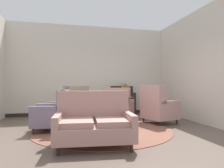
{
  "coord_description": "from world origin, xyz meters",
  "views": [
    {
      "loc": [
        -0.92,
        -4.68,
        1.11
      ],
      "look_at": [
        0.31,
        0.56,
        1.14
      ],
      "focal_mm": 32.51,
      "sensor_mm": 36.0,
      "label": 1
    }
  ],
  "objects_px": {
    "coffee_table": "(111,113)",
    "armchair_foreground_right": "(72,108)",
    "sideboard": "(123,102)",
    "armchair_near_window": "(157,107)",
    "armchair_beside_settee": "(55,113)",
    "gramophone": "(125,87)",
    "settee": "(94,124)",
    "porcelain_vase": "(111,104)",
    "side_table": "(126,107)",
    "armchair_far_left": "(119,106)"
  },
  "relations": [
    {
      "from": "sideboard",
      "to": "gramophone",
      "type": "bearing_deg",
      "value": -62.28
    },
    {
      "from": "armchair_far_left",
      "to": "settee",
      "type": "bearing_deg",
      "value": 96.13
    },
    {
      "from": "settee",
      "to": "side_table",
      "type": "bearing_deg",
      "value": 65.27
    },
    {
      "from": "porcelain_vase",
      "to": "armchair_near_window",
      "type": "xyz_separation_m",
      "value": [
        1.47,
        0.37,
        -0.17
      ]
    },
    {
      "from": "sideboard",
      "to": "side_table",
      "type": "bearing_deg",
      "value": -103.42
    },
    {
      "from": "armchair_foreground_right",
      "to": "side_table",
      "type": "bearing_deg",
      "value": 130.42
    },
    {
      "from": "porcelain_vase",
      "to": "sideboard",
      "type": "distance_m",
      "value": 2.56
    },
    {
      "from": "armchair_foreground_right",
      "to": "coffee_table",
      "type": "bearing_deg",
      "value": 88.85
    },
    {
      "from": "armchair_near_window",
      "to": "armchair_beside_settee",
      "type": "xyz_separation_m",
      "value": [
        -2.85,
        -0.33,
        -0.04
      ]
    },
    {
      "from": "sideboard",
      "to": "gramophone",
      "type": "xyz_separation_m",
      "value": [
        0.05,
        -0.09,
        0.58
      ]
    },
    {
      "from": "settee",
      "to": "armchair_near_window",
      "type": "bearing_deg",
      "value": 44.65
    },
    {
      "from": "porcelain_vase",
      "to": "armchair_far_left",
      "type": "height_order",
      "value": "armchair_far_left"
    },
    {
      "from": "armchair_foreground_right",
      "to": "gramophone",
      "type": "height_order",
      "value": "gramophone"
    },
    {
      "from": "armchair_foreground_right",
      "to": "sideboard",
      "type": "xyz_separation_m",
      "value": [
        1.96,
        1.42,
        0.02
      ]
    },
    {
      "from": "coffee_table",
      "to": "side_table",
      "type": "relative_size",
      "value": 1.24
    },
    {
      "from": "armchair_near_window",
      "to": "porcelain_vase",
      "type": "bearing_deg",
      "value": 88.3
    },
    {
      "from": "coffee_table",
      "to": "armchair_near_window",
      "type": "bearing_deg",
      "value": 12.9
    },
    {
      "from": "settee",
      "to": "armchair_foreground_right",
      "type": "distance_m",
      "value": 2.32
    },
    {
      "from": "gramophone",
      "to": "coffee_table",
      "type": "bearing_deg",
      "value": -115.34
    },
    {
      "from": "side_table",
      "to": "armchair_beside_settee",
      "type": "bearing_deg",
      "value": -157.7
    },
    {
      "from": "sideboard",
      "to": "armchair_beside_settee",
      "type": "bearing_deg",
      "value": -135.96
    },
    {
      "from": "armchair_beside_settee",
      "to": "gramophone",
      "type": "xyz_separation_m",
      "value": [
        2.44,
        2.23,
        0.63
      ]
    },
    {
      "from": "sideboard",
      "to": "gramophone",
      "type": "height_order",
      "value": "gramophone"
    },
    {
      "from": "porcelain_vase",
      "to": "gramophone",
      "type": "height_order",
      "value": "gramophone"
    },
    {
      "from": "armchair_far_left",
      "to": "sideboard",
      "type": "distance_m",
      "value": 1.03
    },
    {
      "from": "armchair_beside_settee",
      "to": "gramophone",
      "type": "height_order",
      "value": "gramophone"
    },
    {
      "from": "coffee_table",
      "to": "settee",
      "type": "relative_size",
      "value": 0.64
    },
    {
      "from": "sideboard",
      "to": "armchair_foreground_right",
      "type": "bearing_deg",
      "value": -144.04
    },
    {
      "from": "armchair_foreground_right",
      "to": "armchair_beside_settee",
      "type": "xyz_separation_m",
      "value": [
        -0.43,
        -0.89,
        -0.03
      ]
    },
    {
      "from": "settee",
      "to": "armchair_foreground_right",
      "type": "bearing_deg",
      "value": 103.14
    },
    {
      "from": "settee",
      "to": "sideboard",
      "type": "xyz_separation_m",
      "value": [
        1.63,
        3.71,
        0.08
      ]
    },
    {
      "from": "settee",
      "to": "sideboard",
      "type": "height_order",
      "value": "sideboard"
    },
    {
      "from": "porcelain_vase",
      "to": "armchair_foreground_right",
      "type": "relative_size",
      "value": 0.31
    },
    {
      "from": "settee",
      "to": "coffee_table",
      "type": "bearing_deg",
      "value": 71.02
    },
    {
      "from": "coffee_table",
      "to": "armchair_foreground_right",
      "type": "xyz_separation_m",
      "value": [
        -0.95,
        0.9,
        0.05
      ]
    },
    {
      "from": "porcelain_vase",
      "to": "side_table",
      "type": "relative_size",
      "value": 0.49
    },
    {
      "from": "porcelain_vase",
      "to": "settee",
      "type": "distance_m",
      "value": 1.52
    },
    {
      "from": "porcelain_vase",
      "to": "sideboard",
      "type": "xyz_separation_m",
      "value": [
        1.01,
        2.35,
        -0.16
      ]
    },
    {
      "from": "coffee_table",
      "to": "sideboard",
      "type": "bearing_deg",
      "value": 66.43
    },
    {
      "from": "side_table",
      "to": "sideboard",
      "type": "height_order",
      "value": "sideboard"
    },
    {
      "from": "coffee_table",
      "to": "armchair_far_left",
      "type": "distance_m",
      "value": 1.51
    },
    {
      "from": "armchair_near_window",
      "to": "sideboard",
      "type": "bearing_deg",
      "value": -2.64
    },
    {
      "from": "coffee_table",
      "to": "armchair_near_window",
      "type": "distance_m",
      "value": 1.51
    },
    {
      "from": "armchair_beside_settee",
      "to": "armchair_far_left",
      "type": "relative_size",
      "value": 0.82
    },
    {
      "from": "armchair_beside_settee",
      "to": "porcelain_vase",
      "type": "bearing_deg",
      "value": 94.31
    },
    {
      "from": "settee",
      "to": "gramophone",
      "type": "bearing_deg",
      "value": 70.25
    },
    {
      "from": "coffee_table",
      "to": "gramophone",
      "type": "distance_m",
      "value": 2.56
    },
    {
      "from": "armchair_foreground_right",
      "to": "side_table",
      "type": "height_order",
      "value": "armchair_foreground_right"
    },
    {
      "from": "porcelain_vase",
      "to": "gramophone",
      "type": "relative_size",
      "value": 0.76
    },
    {
      "from": "coffee_table",
      "to": "side_table",
      "type": "height_order",
      "value": "side_table"
    }
  ]
}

